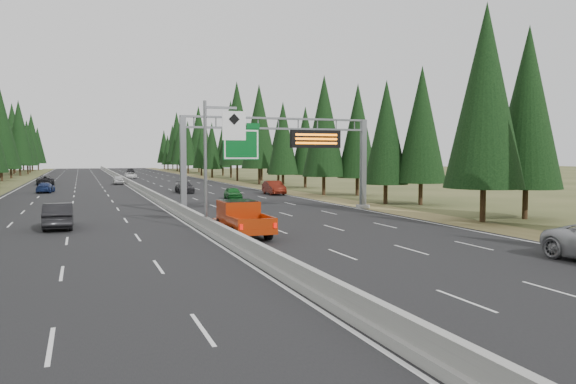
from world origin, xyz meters
name	(u,v)px	position (x,y,z in m)	size (l,w,h in m)	color
road	(131,186)	(0.00, 80.00, 0.04)	(32.00, 260.00, 0.08)	black
shoulder_right	(243,184)	(17.80, 80.00, 0.03)	(3.60, 260.00, 0.06)	olive
shoulder_left	(2,189)	(-17.80, 80.00, 0.03)	(3.60, 260.00, 0.06)	#3A431F
median_barrier	(131,184)	(0.00, 80.00, 0.41)	(0.70, 260.00, 0.85)	gray
sign_gantry	(286,149)	(8.92, 34.88, 5.27)	(16.75, 0.98, 7.80)	slate
hov_sign_pole	(215,156)	(0.58, 24.97, 4.72)	(2.80, 0.50, 8.00)	slate
tree_row_right	(296,125)	(22.01, 66.56, 9.12)	(11.40, 246.29, 18.79)	black
red_pickup	(240,216)	(1.50, 22.44, 1.19)	(2.19, 6.14, 2.00)	black
car_ahead_green	(233,193)	(7.97, 48.81, 0.73)	(1.53, 3.81, 1.30)	#155C1E
car_ahead_dkred	(274,188)	(14.50, 54.41, 0.90)	(1.73, 4.96, 1.63)	#5E180D
car_ahead_dkgrey	(184,187)	(4.93, 61.03, 0.77)	(1.94, 4.77, 1.38)	black
car_ahead_white	(131,175)	(2.37, 109.38, 0.73)	(2.14, 4.64, 1.29)	white
car_ahead_far	(131,171)	(5.23, 144.99, 0.77)	(1.64, 4.07, 1.39)	black
car_onc_near	(58,216)	(-8.61, 29.36, 0.90)	(1.73, 4.97, 1.64)	black
car_onc_blue	(45,188)	(-11.40, 67.41, 0.72)	(1.80, 4.43, 1.29)	navy
car_onc_white	(118,180)	(-1.50, 85.69, 0.81)	(1.72, 4.26, 1.45)	silver
car_onc_far	(45,180)	(-12.53, 87.45, 0.84)	(2.53, 5.49, 1.52)	black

